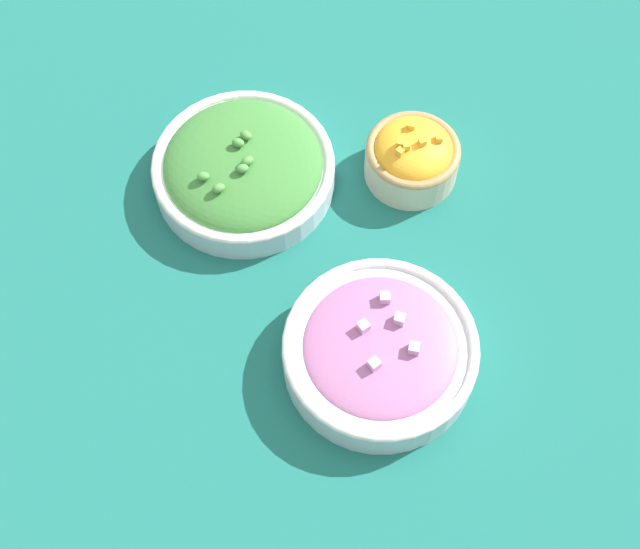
% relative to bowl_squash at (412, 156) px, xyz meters
% --- Properties ---
extents(ground_plane, '(3.00, 3.00, 0.00)m').
position_rel_bowl_squash_xyz_m(ground_plane, '(0.15, -0.13, -0.04)').
color(ground_plane, '#196056').
extents(bowl_squash, '(0.12, 0.12, 0.08)m').
position_rel_bowl_squash_xyz_m(bowl_squash, '(0.00, 0.00, 0.00)').
color(bowl_squash, beige).
rests_on(bowl_squash, ground_plane).
extents(bowl_red_onion, '(0.22, 0.22, 0.07)m').
position_rel_bowl_squash_xyz_m(bowl_red_onion, '(0.25, -0.07, -0.00)').
color(bowl_red_onion, '#B2C1CC').
rests_on(bowl_red_onion, ground_plane).
extents(bowl_broccoli, '(0.23, 0.23, 0.07)m').
position_rel_bowl_squash_xyz_m(bowl_broccoli, '(-0.01, -0.21, -0.01)').
color(bowl_broccoli, '#B2C1CC').
rests_on(bowl_broccoli, ground_plane).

